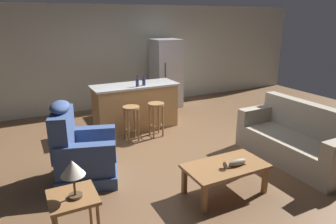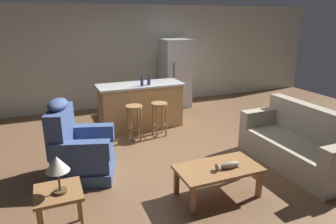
{
  "view_description": "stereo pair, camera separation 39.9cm",
  "coord_description": "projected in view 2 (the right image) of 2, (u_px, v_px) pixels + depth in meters",
  "views": [
    {
      "loc": [
        -2.14,
        -4.43,
        2.29
      ],
      "look_at": [
        0.04,
        -0.1,
        0.75
      ],
      "focal_mm": 32.0,
      "sensor_mm": 36.0,
      "label": 1
    },
    {
      "loc": [
        -1.78,
        -4.59,
        2.29
      ],
      "look_at": [
        0.04,
        -0.1,
        0.75
      ],
      "focal_mm": 32.0,
      "sensor_mm": 36.0,
      "label": 2
    }
  ],
  "objects": [
    {
      "name": "bar_stool_left",
      "position": [
        134.0,
        116.0,
        5.76
      ],
      "size": [
        0.32,
        0.32,
        0.68
      ],
      "color": "olive",
      "rests_on": "ground_plane"
    },
    {
      "name": "bottle_tall_green",
      "position": [
        149.0,
        81.0,
        6.17
      ],
      "size": [
        0.07,
        0.07,
        0.21
      ],
      "color": "#23284C",
      "rests_on": "kitchen_island"
    },
    {
      "name": "refrigerator",
      "position": [
        175.0,
        73.0,
        7.85
      ],
      "size": [
        0.7,
        0.69,
        1.76
      ],
      "color": "#B7B7BC",
      "rests_on": "ground_plane"
    },
    {
      "name": "table_lamp",
      "position": [
        57.0,
        166.0,
        3.0
      ],
      "size": [
        0.24,
        0.24,
        0.41
      ],
      "color": "#4C3823",
      "rests_on": "end_table"
    },
    {
      "name": "end_table",
      "position": [
        59.0,
        199.0,
        3.15
      ],
      "size": [
        0.48,
        0.48,
        0.56
      ],
      "color": "olive",
      "rests_on": "ground_plane"
    },
    {
      "name": "recliner_near_lamp",
      "position": [
        78.0,
        149.0,
        4.42
      ],
      "size": [
        1.05,
        1.05,
        1.2
      ],
      "rotation": [
        0.0,
        0.0,
        -0.29
      ],
      "color": "#384C7A",
      "rests_on": "ground_plane"
    },
    {
      "name": "back_wall",
      "position": [
        120.0,
        57.0,
        7.75
      ],
      "size": [
        12.0,
        0.05,
        2.6
      ],
      "color": "#B2B2A3",
      "rests_on": "ground_plane"
    },
    {
      "name": "kitchen_island",
      "position": [
        141.0,
        105.0,
        6.43
      ],
      "size": [
        1.8,
        0.7,
        0.95
      ],
      "color": "#AD7F4C",
      "rests_on": "ground_plane"
    },
    {
      "name": "ground_plane",
      "position": [
        164.0,
        150.0,
        5.39
      ],
      "size": [
        12.0,
        12.0,
        0.0
      ],
      "color": "brown"
    },
    {
      "name": "fish_figurine",
      "position": [
        228.0,
        165.0,
        3.86
      ],
      "size": [
        0.34,
        0.1,
        0.1
      ],
      "color": "#4C3823",
      "rests_on": "coffee_table"
    },
    {
      "name": "coffee_table",
      "position": [
        218.0,
        171.0,
        3.92
      ],
      "size": [
        1.1,
        0.6,
        0.42
      ],
      "color": "olive",
      "rests_on": "ground_plane"
    },
    {
      "name": "bar_stool_right",
      "position": [
        159.0,
        113.0,
        5.95
      ],
      "size": [
        0.32,
        0.32,
        0.68
      ],
      "color": "olive",
      "rests_on": "ground_plane"
    },
    {
      "name": "couch",
      "position": [
        300.0,
        145.0,
        4.78
      ],
      "size": [
        0.85,
        1.9,
        0.94
      ],
      "rotation": [
        0.0,
        0.0,
        3.14
      ],
      "color": "#9E937F",
      "rests_on": "ground_plane"
    },
    {
      "name": "bottle_short_amber",
      "position": [
        142.0,
        82.0,
        6.07
      ],
      "size": [
        0.06,
        0.06,
        0.23
      ],
      "color": "#23284C",
      "rests_on": "kitchen_island"
    }
  ]
}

